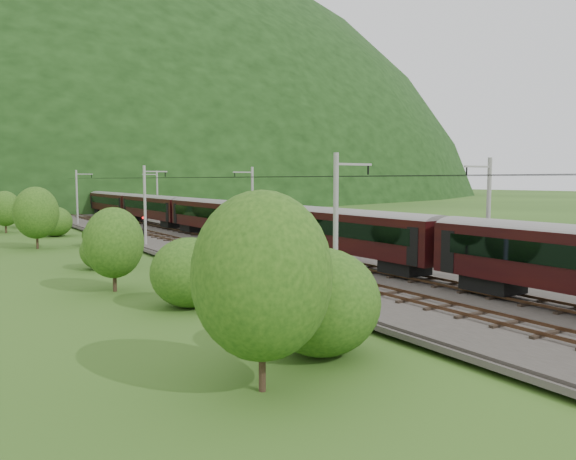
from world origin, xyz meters
TOP-DOWN VIEW (x-y plane):
  - ground at (0.00, 0.00)m, footprint 600.00×600.00m
  - railbed at (0.00, 10.00)m, footprint 14.00×220.00m
  - track_left at (-2.40, 10.00)m, footprint 2.40×220.00m
  - track_right at (2.40, 10.00)m, footprint 2.40×220.00m
  - catenary_left at (-6.12, 32.00)m, footprint 2.54×192.28m
  - catenary_right at (6.12, 32.00)m, footprint 2.54×192.28m
  - overhead_wires at (0.00, 10.00)m, footprint 4.83×198.00m
  - train at (2.40, 32.58)m, footprint 2.88×159.45m
  - hazard_post_near at (-0.48, 59.62)m, footprint 0.17×0.17m
  - hazard_post_far at (0.07, 65.67)m, footprint 0.16×0.16m
  - signal at (-4.06, 39.42)m, footprint 0.26×0.26m
  - vegetation_left at (-14.04, 18.11)m, footprint 9.36×144.36m
  - vegetation_right at (12.18, 8.68)m, footprint 5.50×93.72m

SIDE VIEW (x-z plane):
  - ground at x=0.00m, z-range 0.00..0.00m
  - railbed at x=0.00m, z-range 0.00..0.30m
  - track_left at x=-2.40m, z-range 0.24..0.51m
  - track_right at x=2.40m, z-range 0.24..0.51m
  - hazard_post_far at x=0.07m, z-range 0.30..1.80m
  - hazard_post_near at x=-0.48m, z-range 0.30..1.92m
  - vegetation_right at x=12.18m, z-range -0.23..2.81m
  - signal at x=-4.06m, z-range 0.50..2.83m
  - vegetation_left at x=-14.04m, z-range -0.80..5.77m
  - train at x=2.40m, z-range 0.93..5.93m
  - catenary_left at x=-6.12m, z-range 0.50..8.50m
  - catenary_right at x=6.12m, z-range 0.50..8.50m
  - overhead_wires at x=0.00m, z-range 7.08..7.12m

